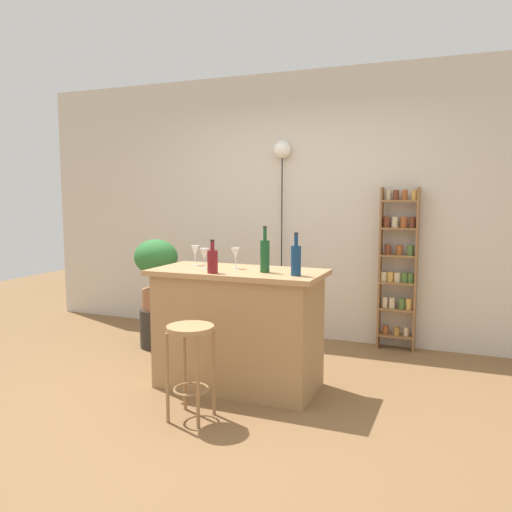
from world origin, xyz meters
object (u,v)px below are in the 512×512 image
object	(u,v)px
bottle_olive_oil	(265,255)
bottle_wine_red	(213,261)
bottle_vinegar	(296,259)
wine_glass_left	(235,254)
bar_stool	(191,350)
pendant_globe_light	(282,153)
wine_glass_right	(204,254)
plant_stool	(158,328)
potted_plant	(156,266)
spice_shelf	(398,266)
wine_glass_center	(195,251)

from	to	relation	value
bottle_olive_oil	bottle_wine_red	size ratio (longest dim) A/B	1.39
bottle_olive_oil	bottle_wine_red	xyz separation A→B (m)	(-0.35, -0.18, -0.04)
bottle_vinegar	wine_glass_left	world-z (taller)	bottle_vinegar
bar_stool	pendant_globe_light	bearing A→B (deg)	93.34
bottle_olive_oil	bottle_wine_red	bearing A→B (deg)	-152.18
wine_glass_right	bottle_vinegar	bearing A→B (deg)	-4.19
plant_stool	bottle_olive_oil	distance (m)	1.83
bar_stool	potted_plant	xyz separation A→B (m)	(-1.15, 1.36, 0.34)
wine_glass_right	pendant_globe_light	xyz separation A→B (m)	(0.09, 1.59, 0.90)
bottle_olive_oil	wine_glass_right	xyz separation A→B (m)	(-0.51, -0.01, -0.02)
bottle_vinegar	wine_glass_right	bearing A→B (deg)	175.81
plant_stool	potted_plant	xyz separation A→B (m)	(0.00, 0.00, 0.63)
bar_stool	bottle_wine_red	bearing A→B (deg)	97.45
potted_plant	bottle_vinegar	world-z (taller)	bottle_vinegar
bar_stool	spice_shelf	distance (m)	2.47
bottle_vinegar	wine_glass_left	bearing A→B (deg)	162.39
bottle_wine_red	wine_glass_left	distance (m)	0.30
potted_plant	bottle_olive_oil	world-z (taller)	bottle_olive_oil
spice_shelf	bottle_vinegar	world-z (taller)	spice_shelf
bar_stool	bottle_wine_red	distance (m)	0.72
bottle_olive_oil	wine_glass_right	world-z (taller)	bottle_olive_oil
bottle_wine_red	wine_glass_right	bearing A→B (deg)	132.49
spice_shelf	pendant_globe_light	distance (m)	1.66
bottle_olive_oil	pendant_globe_light	size ratio (longest dim) A/B	0.17
potted_plant	pendant_globe_light	size ratio (longest dim) A/B	0.34
bottle_olive_oil	pendant_globe_light	distance (m)	1.86
bottle_olive_oil	wine_glass_left	bearing A→B (deg)	159.04
bottle_vinegar	bottle_wine_red	xyz separation A→B (m)	(-0.61, -0.12, -0.02)
bottle_olive_oil	wine_glass_center	world-z (taller)	bottle_olive_oil
plant_stool	pendant_globe_light	size ratio (longest dim) A/B	0.18
spice_shelf	wine_glass_center	distance (m)	2.04
plant_stool	pendant_globe_light	distance (m)	2.21
bottle_olive_oil	wine_glass_right	size ratio (longest dim) A/B	2.13
bottle_olive_oil	plant_stool	bearing A→B (deg)	153.34
bottle_vinegar	bottle_olive_oil	distance (m)	0.27
potted_plant	bottle_wine_red	size ratio (longest dim) A/B	2.80
bottle_vinegar	plant_stool	bearing A→B (deg)	155.21
bottle_olive_oil	wine_glass_center	bearing A→B (deg)	166.50
wine_glass_right	bottle_olive_oil	bearing A→B (deg)	0.93
wine_glass_center	wine_glass_right	xyz separation A→B (m)	(0.18, -0.17, 0.00)
bar_stool	bottle_olive_oil	world-z (taller)	bottle_olive_oil
wine_glass_left	pendant_globe_light	xyz separation A→B (m)	(-0.12, 1.47, 0.90)
plant_stool	bottle_wine_red	distance (m)	1.65
plant_stool	wine_glass_left	bearing A→B (deg)	-28.05
bar_stool	wine_glass_right	size ratio (longest dim) A/B	3.97
bottle_wine_red	bottle_vinegar	bearing A→B (deg)	10.93
wine_glass_left	wine_glass_right	world-z (taller)	same
wine_glass_right	spice_shelf	bearing A→B (deg)	49.95
potted_plant	wine_glass_left	world-z (taller)	wine_glass_left
plant_stool	pendant_globe_light	xyz separation A→B (m)	(1.02, 0.86, 1.76)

